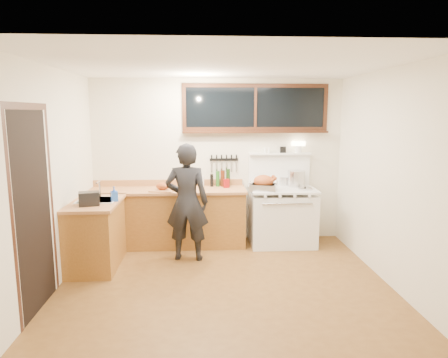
{
  "coord_description": "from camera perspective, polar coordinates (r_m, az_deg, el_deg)",
  "views": [
    {
      "loc": [
        -0.26,
        -4.66,
        2.07
      ],
      "look_at": [
        0.05,
        0.85,
        1.15
      ],
      "focal_mm": 32.0,
      "sensor_mm": 36.0,
      "label": 1
    }
  ],
  "objects": [
    {
      "name": "sink_unit",
      "position": [
        5.68,
        -17.66,
        -3.43
      ],
      "size": [
        0.5,
        0.45,
        0.37
      ],
      "color": "white",
      "rests_on": "counter_left"
    },
    {
      "name": "counter_back",
      "position": [
        6.34,
        -8.04,
        -5.39
      ],
      "size": [
        2.44,
        0.64,
        1.0
      ],
      "color": "brown",
      "rests_on": "ground"
    },
    {
      "name": "roast_turkey",
      "position": [
        6.09,
        5.7,
        -0.7
      ],
      "size": [
        0.46,
        0.4,
        0.24
      ],
      "color": "silver",
      "rests_on": "vintage_stove"
    },
    {
      "name": "vintage_stove",
      "position": [
        6.4,
        8.27,
        -5.11
      ],
      "size": [
        1.02,
        0.74,
        1.61
      ],
      "color": "white",
      "rests_on": "ground"
    },
    {
      "name": "toaster",
      "position": [
        5.37,
        -18.71,
        -2.67
      ],
      "size": [
        0.29,
        0.23,
        0.17
      ],
      "color": "black",
      "rests_on": "counter_left"
    },
    {
      "name": "pot_lid",
      "position": [
        6.29,
        11.51,
        -1.34
      ],
      "size": [
        0.24,
        0.24,
        0.04
      ],
      "color": "silver",
      "rests_on": "vintage_stove"
    },
    {
      "name": "knife_strip",
      "position": [
        6.44,
        -0.0,
        2.7
      ],
      "size": [
        0.46,
        0.03,
        0.28
      ],
      "color": "black",
      "rests_on": "room_shell"
    },
    {
      "name": "saucepan",
      "position": [
        6.6,
        8.66,
        -0.27
      ],
      "size": [
        0.18,
        0.3,
        0.13
      ],
      "color": "silver",
      "rests_on": "vintage_stove"
    },
    {
      "name": "soap_bottle",
      "position": [
        5.51,
        -15.42,
        -2.08
      ],
      "size": [
        0.12,
        0.12,
        0.2
      ],
      "color": "blue",
      "rests_on": "counter_left"
    },
    {
      "name": "pitcher",
      "position": [
        6.42,
        -3.24,
        -0.3
      ],
      "size": [
        0.11,
        0.11,
        0.17
      ],
      "color": "white",
      "rests_on": "counter_back"
    },
    {
      "name": "bottle_cluster",
      "position": [
        6.38,
        -0.35,
        0.07
      ],
      "size": [
        0.32,
        0.07,
        0.28
      ],
      "color": "black",
      "rests_on": "counter_back"
    },
    {
      "name": "back_window",
      "position": [
        6.44,
        4.51,
        9.39
      ],
      "size": [
        2.32,
        0.13,
        0.77
      ],
      "color": "black",
      "rests_on": "room_shell"
    },
    {
      "name": "man",
      "position": [
        5.62,
        -5.32,
        -3.32
      ],
      "size": [
        0.65,
        0.46,
        1.66
      ],
      "color": "black",
      "rests_on": "ground"
    },
    {
      "name": "coffee_tin",
      "position": [
        6.29,
        0.32,
        -0.62
      ],
      "size": [
        0.1,
        0.09,
        0.14
      ],
      "color": "maroon",
      "rests_on": "counter_back"
    },
    {
      "name": "stockpot",
      "position": [
        6.48,
        10.29,
        0.07
      ],
      "size": [
        0.28,
        0.28,
        0.26
      ],
      "color": "silver",
      "rests_on": "vintage_stove"
    },
    {
      "name": "left_doorway",
      "position": [
        4.56,
        -25.47,
        -3.92
      ],
      "size": [
        0.02,
        1.04,
        2.17
      ],
      "color": "black",
      "rests_on": "ground"
    },
    {
      "name": "room_shell",
      "position": [
        4.68,
        -0.02,
        4.32
      ],
      "size": [
        4.1,
        3.6,
        2.65
      ],
      "color": "beige",
      "rests_on": "ground"
    },
    {
      "name": "ground_plane",
      "position": [
        5.11,
        -0.02,
        -14.56
      ],
      "size": [
        4.0,
        3.5,
        0.02
      ],
      "primitive_type": "cube",
      "color": "brown"
    },
    {
      "name": "cutting_board",
      "position": [
        6.08,
        -8.75,
        -1.24
      ],
      "size": [
        0.41,
        0.34,
        0.13
      ],
      "color": "#B17646",
      "rests_on": "counter_back"
    },
    {
      "name": "counter_left",
      "position": [
        5.71,
        -17.84,
        -7.47
      ],
      "size": [
        0.64,
        1.09,
        0.9
      ],
      "color": "brown",
      "rests_on": "ground"
    }
  ]
}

